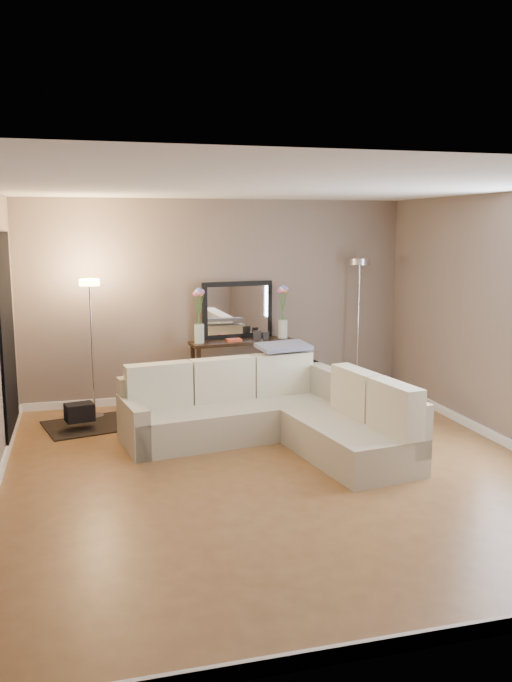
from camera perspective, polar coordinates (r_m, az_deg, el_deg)
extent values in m
cube|color=brown|center=(6.33, 1.88, -11.12)|extent=(5.00, 5.50, 0.01)
cube|color=white|center=(5.92, 2.03, 13.20)|extent=(5.00, 5.50, 0.01)
cube|color=#7B6A5E|center=(8.64, -3.32, 3.44)|extent=(5.00, 0.02, 2.60)
cube|color=#7B6A5E|center=(3.50, 15.16, -6.35)|extent=(5.00, 0.02, 2.60)
cube|color=white|center=(8.84, -3.21, -4.65)|extent=(5.00, 0.03, 0.10)
cube|color=white|center=(4.04, 14.11, -23.57)|extent=(5.00, 0.03, 0.10)
cube|color=white|center=(7.38, 20.92, -8.25)|extent=(0.03, 5.50, 0.10)
cube|color=black|center=(7.49, -20.54, 0.31)|extent=(0.02, 1.20, 2.20)
cube|color=#C1B79C|center=(7.25, -1.90, -6.81)|extent=(2.45, 1.17, 0.36)
cube|color=#C1B79C|center=(7.47, -2.82, -4.31)|extent=(2.35, 0.55, 0.51)
cube|color=#C1B79C|center=(6.92, -10.50, -7.18)|extent=(0.29, 0.83, 0.51)
cube|color=#C1B79C|center=(6.62, 8.09, -8.54)|extent=(1.03, 1.56, 0.36)
cube|color=#C1B79C|center=(7.04, 8.59, -5.29)|extent=(0.53, 2.26, 0.51)
cube|color=beige|center=(7.11, -8.36, -3.78)|extent=(0.73, 0.31, 0.47)
cube|color=beige|center=(7.33, -2.89, -3.28)|extent=(0.73, 0.31, 0.47)
cube|color=beige|center=(7.61, 2.22, -2.79)|extent=(0.73, 0.31, 0.47)
cube|color=beige|center=(6.84, 8.53, -4.33)|extent=(0.30, 0.68, 0.47)
cube|color=beige|center=(6.29, 11.84, -5.67)|extent=(0.30, 0.68, 0.47)
cube|color=slate|center=(7.57, 2.39, -0.46)|extent=(0.66, 0.46, 0.08)
cube|color=black|center=(8.48, -1.21, -0.08)|extent=(1.36, 0.49, 0.04)
cube|color=black|center=(8.25, -4.91, -3.30)|extent=(0.05, 0.05, 0.78)
cube|color=black|center=(8.52, -5.43, -2.89)|extent=(0.05, 0.05, 0.78)
cube|color=black|center=(8.65, 2.96, -2.67)|extent=(0.05, 0.05, 0.78)
cube|color=black|center=(8.91, 2.23, -2.30)|extent=(0.05, 0.05, 0.78)
cube|color=black|center=(8.61, -1.20, -4.12)|extent=(1.28, 0.45, 0.03)
cube|color=#BF3333|center=(8.42, -4.73, -3.67)|extent=(0.05, 0.17, 0.19)
cube|color=#3359A5|center=(8.43, -4.46, -3.58)|extent=(0.05, 0.17, 0.22)
cube|color=gold|center=(8.44, -4.14, -3.49)|extent=(0.06, 0.17, 0.24)
cube|color=#3F7F4C|center=(8.46, -3.79, -3.60)|extent=(0.06, 0.17, 0.19)
cube|color=#994C99|center=(8.47, -3.47, -3.51)|extent=(0.05, 0.17, 0.22)
cube|color=orange|center=(8.48, -3.20, -3.42)|extent=(0.05, 0.17, 0.24)
cube|color=#262626|center=(8.50, -2.89, -3.53)|extent=(0.06, 0.17, 0.19)
cube|color=#4C99B2|center=(8.51, -2.54, -3.43)|extent=(0.06, 0.17, 0.22)
cube|color=#B2A58C|center=(8.53, -2.24, -3.34)|extent=(0.05, 0.17, 0.24)
cube|color=brown|center=(8.54, -1.97, -3.45)|extent=(0.05, 0.17, 0.19)
cube|color=navy|center=(8.56, -1.66, -3.36)|extent=(0.06, 0.17, 0.22)
cube|color=gold|center=(8.57, -1.32, -3.26)|extent=(0.06, 0.17, 0.24)
cube|color=black|center=(8.59, -1.60, 2.68)|extent=(0.94, 0.13, 0.74)
cube|color=white|center=(8.57, -1.55, 2.66)|extent=(0.82, 0.09, 0.61)
cube|color=#E04E27|center=(8.41, -1.93, 0.05)|extent=(0.20, 0.14, 0.04)
cube|color=black|center=(8.49, 0.08, 0.46)|extent=(0.10, 0.03, 0.13)
cube|color=black|center=(8.53, 0.85, 0.44)|extent=(0.08, 0.03, 0.11)
cylinder|color=silver|center=(8.30, -4.89, 0.61)|extent=(0.13, 0.13, 0.25)
cylinder|color=#38722D|center=(8.25, -5.04, 2.57)|extent=(0.10, 0.02, 0.42)
sphere|color=#E5598C|center=(8.22, -5.21, 4.05)|extent=(0.08, 0.08, 0.07)
cylinder|color=#38722D|center=(8.25, -4.98, 2.64)|extent=(0.06, 0.01, 0.45)
sphere|color=white|center=(8.22, -5.08, 4.19)|extent=(0.08, 0.08, 0.07)
cylinder|color=#38722D|center=(8.25, -4.92, 2.71)|extent=(0.01, 0.01, 0.47)
sphere|color=#598CE5|center=(8.23, -4.94, 4.34)|extent=(0.08, 0.08, 0.07)
cylinder|color=#38722D|center=(8.26, -4.86, 2.57)|extent=(0.06, 0.01, 0.43)
sphere|color=#E58C4C|center=(8.24, -4.80, 4.06)|extent=(0.08, 0.08, 0.07)
cylinder|color=#38722D|center=(8.26, -4.80, 2.65)|extent=(0.10, 0.02, 0.44)
sphere|color=#D866B2|center=(8.24, -4.67, 4.21)|extent=(0.08, 0.08, 0.07)
cylinder|color=silver|center=(8.66, 2.31, 1.02)|extent=(0.13, 0.13, 0.25)
cylinder|color=#38722D|center=(8.62, 2.21, 2.90)|extent=(0.10, 0.02, 0.42)
sphere|color=#E5598C|center=(8.58, 2.09, 4.32)|extent=(0.08, 0.08, 0.07)
cylinder|color=#38722D|center=(8.62, 2.27, 2.97)|extent=(0.06, 0.01, 0.45)
sphere|color=white|center=(8.59, 2.21, 4.46)|extent=(0.08, 0.08, 0.07)
cylinder|color=#38722D|center=(8.62, 2.33, 3.04)|extent=(0.01, 0.01, 0.47)
sphere|color=#598CE5|center=(8.60, 2.34, 4.60)|extent=(0.08, 0.08, 0.07)
cylinder|color=#38722D|center=(8.63, 2.38, 2.91)|extent=(0.06, 0.01, 0.43)
sphere|color=#E58C4C|center=(8.61, 2.46, 4.33)|extent=(0.08, 0.08, 0.07)
cylinder|color=#38722D|center=(8.63, 2.44, 2.98)|extent=(0.10, 0.02, 0.44)
sphere|color=#D866B2|center=(8.61, 2.58, 4.47)|extent=(0.08, 0.08, 0.07)
cylinder|color=silver|center=(8.23, -13.64, -6.28)|extent=(0.26, 0.26, 0.03)
cylinder|color=silver|center=(8.05, -13.87, -0.90)|extent=(0.03, 0.03, 1.57)
cylinder|color=#FFBF72|center=(7.95, -14.11, 4.89)|extent=(0.28, 0.28, 0.07)
cylinder|color=silver|center=(9.14, 8.59, -4.50)|extent=(0.25, 0.25, 0.03)
cylinder|color=silver|center=(8.97, 8.74, 0.93)|extent=(0.03, 0.03, 1.75)
cylinder|color=silver|center=(8.87, 8.89, 6.75)|extent=(0.27, 0.27, 0.08)
cube|color=black|center=(7.92, -13.68, -6.97)|extent=(1.24, 1.04, 0.01)
cube|color=black|center=(7.72, -14.91, -5.92)|extent=(0.35, 0.28, 0.20)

